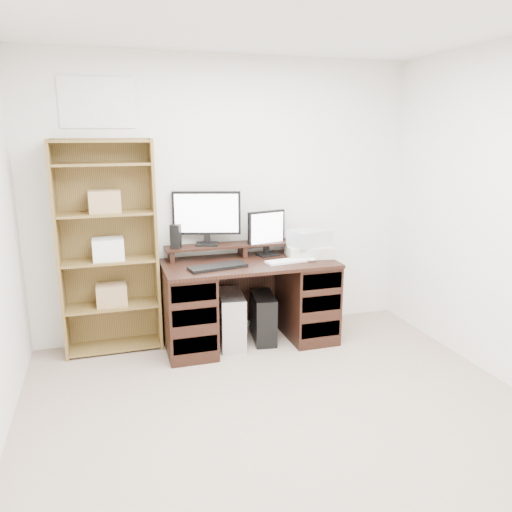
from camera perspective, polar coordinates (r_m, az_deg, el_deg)
name	(u,v)px	position (r m, az deg, el deg)	size (l,w,h in m)	color
room	(314,247)	(2.70, 6.63, 1.05)	(3.54, 4.04, 2.54)	tan
desk	(249,301)	(4.46, -0.80, -5.11)	(1.50, 0.70, 0.75)	black
riser_shelf	(242,246)	(4.53, -1.56, 1.15)	(1.40, 0.22, 0.12)	black
monitor_wide	(207,215)	(4.43, -5.67, 4.67)	(0.59, 0.22, 0.48)	black
monitor_small	(266,231)	(4.53, 1.21, 2.85)	(0.37, 0.18, 0.41)	black
speaker	(176,236)	(4.36, -9.16, 2.22)	(0.08, 0.08, 0.21)	black
keyboard_black	(218,267)	(4.14, -4.40, -1.25)	(0.49, 0.16, 0.03)	black
keyboard_white	(289,261)	(4.35, 3.81, -0.56)	(0.41, 0.13, 0.02)	white
mouse	(312,260)	(4.38, 6.39, -0.41)	(0.08, 0.06, 0.03)	silver
printer	(309,251)	(4.55, 6.07, 0.57)	(0.40, 0.30, 0.10)	#BDB7A5
basket	(309,238)	(4.52, 6.11, 2.07)	(0.34, 0.24, 0.14)	#A4A9AF
tower_silver	(231,319)	(4.47, -2.88, -7.18)	(0.21, 0.47, 0.47)	silver
tower_black	(263,317)	(4.56, 0.83, -7.03)	(0.24, 0.45, 0.43)	black
bookshelf	(108,246)	(4.36, -16.54, 1.07)	(0.80, 0.30, 1.80)	brown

